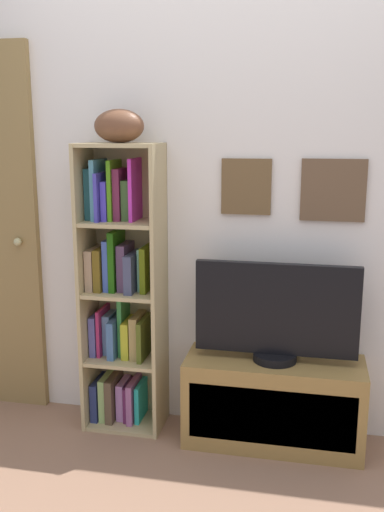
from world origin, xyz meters
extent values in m
cube|color=silver|center=(0.00, 1.13, 1.19)|extent=(4.80, 0.06, 2.37)
cube|color=brown|center=(0.08, 1.09, 1.31)|extent=(0.25, 0.02, 0.28)
cube|color=tan|center=(0.08, 1.09, 1.31)|extent=(0.20, 0.01, 0.23)
cube|color=brown|center=(0.51, 1.09, 1.30)|extent=(0.32, 0.02, 0.31)
cube|color=gray|center=(0.51, 1.09, 1.30)|extent=(0.27, 0.01, 0.26)
cube|color=tan|center=(-0.74, 0.96, 0.76)|extent=(0.02, 0.28, 1.53)
cube|color=tan|center=(-0.35, 0.96, 0.76)|extent=(0.02, 0.28, 1.53)
cube|color=tan|center=(-0.54, 1.10, 0.76)|extent=(0.42, 0.01, 1.53)
cube|color=tan|center=(-0.54, 0.96, 0.01)|extent=(0.38, 0.27, 0.02)
cube|color=tan|center=(-0.54, 0.96, 0.38)|extent=(0.38, 0.27, 0.02)
cube|color=tan|center=(-0.54, 0.96, 0.75)|extent=(0.38, 0.27, 0.02)
cube|color=tan|center=(-0.54, 0.96, 1.13)|extent=(0.38, 0.27, 0.02)
cube|color=tan|center=(-0.54, 0.96, 1.52)|extent=(0.38, 0.27, 0.02)
cube|color=navy|center=(-0.71, 0.98, 0.13)|extent=(0.04, 0.21, 0.22)
cube|color=#90B769|center=(-0.66, 0.99, 0.14)|extent=(0.03, 0.20, 0.24)
cube|color=brown|center=(-0.62, 0.98, 0.14)|extent=(0.04, 0.21, 0.25)
cube|color=#BA80CA|center=(-0.57, 1.01, 0.12)|extent=(0.04, 0.17, 0.21)
cube|color=#602251|center=(-0.54, 1.00, 0.12)|extent=(0.02, 0.18, 0.20)
cube|color=#935589|center=(-0.51, 0.99, 0.13)|extent=(0.03, 0.21, 0.23)
cube|color=#26B0A9|center=(-0.47, 1.00, 0.12)|extent=(0.02, 0.18, 0.21)
cube|color=#4F4E95|center=(-0.71, 1.00, 0.50)|extent=(0.04, 0.19, 0.22)
cube|color=#9F2356|center=(-0.68, 1.00, 0.52)|extent=(0.02, 0.18, 0.26)
cube|color=#5C80AC|center=(-0.64, 1.02, 0.50)|extent=(0.04, 0.15, 0.22)
cube|color=#3C5F92|center=(-0.60, 0.99, 0.50)|extent=(0.04, 0.21, 0.21)
cube|color=#32843F|center=(-0.56, 1.01, 0.55)|extent=(0.02, 0.16, 0.32)
cube|color=#ABAA25|center=(-0.53, 1.00, 0.49)|extent=(0.04, 0.19, 0.20)
cube|color=#998149|center=(-0.48, 0.99, 0.51)|extent=(0.04, 0.19, 0.23)
cube|color=#485319|center=(-0.44, 0.98, 0.50)|extent=(0.03, 0.22, 0.22)
cube|color=#A08367|center=(-0.71, 0.99, 0.87)|extent=(0.04, 0.21, 0.22)
cube|color=brown|center=(-0.66, 0.98, 0.88)|extent=(0.04, 0.21, 0.22)
cube|color=#3B56B0|center=(-0.62, 0.99, 0.90)|extent=(0.03, 0.19, 0.27)
cube|color=#1C520C|center=(-0.59, 0.99, 0.92)|extent=(0.03, 0.20, 0.32)
cube|color=#533959|center=(-0.54, 1.00, 0.89)|extent=(0.04, 0.18, 0.25)
cube|color=#3B405E|center=(-0.49, 0.98, 0.86)|extent=(0.04, 0.22, 0.20)
cube|color=#7BC6AA|center=(-0.45, 1.02, 0.88)|extent=(0.02, 0.15, 0.22)
cube|color=#56680F|center=(-0.42, 1.00, 0.88)|extent=(0.03, 0.19, 0.24)
cube|color=#1B4852|center=(-0.71, 1.00, 1.27)|extent=(0.04, 0.17, 0.26)
cube|color=teal|center=(-0.67, 0.99, 1.29)|extent=(0.03, 0.20, 0.31)
cube|color=#3F39A9|center=(-0.65, 0.98, 1.26)|extent=(0.02, 0.22, 0.24)
cube|color=#463AC1|center=(-0.62, 0.99, 1.24)|extent=(0.03, 0.19, 0.20)
cube|color=#488A15|center=(-0.59, 1.00, 1.29)|extent=(0.02, 0.19, 0.31)
cube|color=maroon|center=(-0.56, 1.01, 1.27)|extent=(0.04, 0.17, 0.26)
cube|color=#365428|center=(-0.51, 1.01, 1.24)|extent=(0.04, 0.16, 0.21)
cube|color=#C12FB1|center=(-0.48, 1.00, 1.29)|extent=(0.02, 0.19, 0.32)
ellipsoid|color=brown|center=(-0.54, 0.96, 1.61)|extent=(0.33, 0.25, 0.17)
cube|color=olive|center=(0.26, 0.93, 0.23)|extent=(0.90, 0.35, 0.45)
cube|color=brown|center=(0.26, 0.76, 0.23)|extent=(0.81, 0.01, 0.29)
cylinder|color=black|center=(0.26, 0.93, 0.47)|extent=(0.22, 0.22, 0.04)
cube|color=black|center=(0.26, 0.93, 0.72)|extent=(0.81, 0.04, 0.46)
cube|color=#22363D|center=(0.26, 0.91, 0.72)|extent=(0.77, 0.01, 0.42)
sphere|color=tan|center=(-1.18, 1.03, 0.99)|extent=(0.04, 0.04, 0.04)
camera|label=1|loc=(0.40, -1.82, 1.60)|focal=40.31mm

